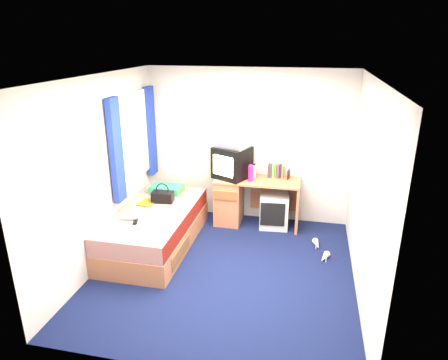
% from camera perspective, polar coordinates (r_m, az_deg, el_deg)
% --- Properties ---
extents(ground, '(3.40, 3.40, 0.00)m').
position_cam_1_polar(ground, '(5.24, 0.11, -12.69)').
color(ground, '#0C1438').
rests_on(ground, ground).
extents(room_shell, '(3.40, 3.40, 3.40)m').
position_cam_1_polar(room_shell, '(4.63, 0.12, 2.68)').
color(room_shell, white).
rests_on(room_shell, ground).
extents(bed, '(1.01, 2.00, 0.54)m').
position_cam_1_polar(bed, '(5.76, -9.76, -6.74)').
color(bed, '#BF774F').
rests_on(bed, ground).
extents(pillow, '(0.50, 0.33, 0.11)m').
position_cam_1_polar(pillow, '(6.25, -8.21, -1.27)').
color(pillow, teal).
rests_on(pillow, bed).
extents(desk, '(1.30, 0.55, 0.75)m').
position_cam_1_polar(desk, '(6.32, 2.31, -2.64)').
color(desk, '#BF774F').
rests_on(desk, ground).
extents(storage_cube, '(0.47, 0.47, 0.54)m').
position_cam_1_polar(storage_cube, '(6.29, 7.15, -4.28)').
color(storage_cube, silver).
rests_on(storage_cube, ground).
extents(crt_tv, '(0.63, 0.62, 0.49)m').
position_cam_1_polar(crt_tv, '(6.15, 1.15, 2.53)').
color(crt_tv, black).
rests_on(crt_tv, desk).
extents(vcr, '(0.56, 0.48, 0.09)m').
position_cam_1_polar(vcr, '(6.07, 1.19, 5.14)').
color(vcr, '#A9A9AB').
rests_on(vcr, crt_tv).
extents(book_row, '(0.24, 0.13, 0.20)m').
position_cam_1_polar(book_row, '(6.26, 7.42, 1.30)').
color(book_row, maroon).
rests_on(book_row, desk).
extents(picture_frame, '(0.04, 0.12, 0.14)m').
position_cam_1_polar(picture_frame, '(6.21, 9.20, 0.78)').
color(picture_frame, black).
rests_on(picture_frame, desk).
extents(pink_water_bottle, '(0.08, 0.08, 0.23)m').
position_cam_1_polar(pink_water_bottle, '(6.04, 3.81, 0.92)').
color(pink_water_bottle, '#DF1F8F').
rests_on(pink_water_bottle, desk).
extents(aerosol_can, '(0.06, 0.06, 0.20)m').
position_cam_1_polar(aerosol_can, '(6.21, 4.33, 1.26)').
color(aerosol_can, silver).
rests_on(aerosol_can, desk).
extents(handbag, '(0.32, 0.20, 0.29)m').
position_cam_1_polar(handbag, '(5.88, -8.76, -2.33)').
color(handbag, black).
rests_on(handbag, bed).
extents(towel, '(0.34, 0.28, 0.11)m').
position_cam_1_polar(towel, '(5.29, -8.36, -5.26)').
color(towel, white).
rests_on(towel, bed).
extents(magazine, '(0.24, 0.30, 0.01)m').
position_cam_1_polar(magazine, '(5.90, -10.93, -3.18)').
color(magazine, gold).
rests_on(magazine, bed).
extents(water_bottle, '(0.21, 0.10, 0.07)m').
position_cam_1_polar(water_bottle, '(5.42, -13.40, -5.21)').
color(water_bottle, silver).
rests_on(water_bottle, bed).
extents(colour_swatch_fan, '(0.20, 0.20, 0.01)m').
position_cam_1_polar(colour_swatch_fan, '(5.18, -10.55, -6.52)').
color(colour_swatch_fan, yellow).
rests_on(colour_swatch_fan, bed).
extents(remote_control, '(0.09, 0.17, 0.02)m').
position_cam_1_polar(remote_control, '(5.34, -12.54, -5.82)').
color(remote_control, black).
rests_on(remote_control, bed).
extents(window_assembly, '(0.11, 1.42, 1.40)m').
position_cam_1_polar(window_assembly, '(5.95, -12.76, 5.71)').
color(window_assembly, silver).
rests_on(window_assembly, room_shell).
extents(white_heels, '(0.25, 0.58, 0.09)m').
position_cam_1_polar(white_heels, '(5.73, 13.61, -9.78)').
color(white_heels, white).
rests_on(white_heels, ground).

